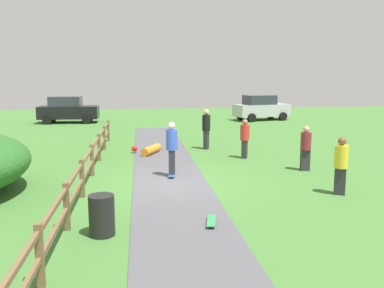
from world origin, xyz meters
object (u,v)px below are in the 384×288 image
object	(u,v)px
skater_fallen	(150,150)
bystander_maroon	(306,146)
bystander_red	(245,137)
trash_bin	(102,215)
skateboard_loose	(211,221)
skater_riding	(172,146)
bystander_black	(206,127)
parked_car_silver	(261,108)
bystander_yellow	(341,163)
parked_car_black	(68,110)

from	to	relation	value
skater_fallen	bystander_maroon	size ratio (longest dim) A/B	0.87
bystander_red	skater_fallen	bearing A→B (deg)	160.79
trash_bin	bystander_red	world-z (taller)	bystander_red
trash_bin	skateboard_loose	size ratio (longest dim) A/B	1.09
skater_riding	bystander_black	distance (m)	5.57
trash_bin	bystander_black	world-z (taller)	bystander_black
trash_bin	parked_car_silver	xyz separation A→B (m)	(10.12, 22.15, 0.51)
skater_riding	skateboard_loose	world-z (taller)	skater_riding
bystander_maroon	skateboard_loose	bearing A→B (deg)	-130.71
skater_riding	bystander_black	world-z (taller)	skater_riding
bystander_yellow	bystander_black	world-z (taller)	bystander_black
skater_riding	skateboard_loose	xyz separation A→B (m)	(0.55, -4.70, -0.98)
bystander_black	bystander_maroon	bearing A→B (deg)	-59.36
bystander_yellow	parked_car_black	distance (m)	22.65
skater_riding	parked_car_black	size ratio (longest dim) A/B	0.44
bystander_maroon	parked_car_silver	world-z (taller)	parked_car_silver
bystander_maroon	bystander_black	world-z (taller)	bystander_black
skater_riding	bystander_yellow	distance (m)	5.43
skateboard_loose	bystander_yellow	xyz separation A→B (m)	(4.13, 1.96, 0.85)
bystander_red	bystander_black	world-z (taller)	bystander_black
bystander_yellow	parked_car_silver	xyz separation A→B (m)	(3.52, 19.84, 0.02)
bystander_black	parked_car_black	size ratio (longest dim) A/B	0.44
skater_fallen	bystander_maroon	distance (m)	6.80
skater_riding	bystander_yellow	size ratio (longest dim) A/B	1.10
trash_bin	parked_car_black	world-z (taller)	parked_car_black
trash_bin	skater_fallen	world-z (taller)	trash_bin
bystander_yellow	skater_riding	bearing A→B (deg)	149.70
skateboard_loose	bystander_yellow	world-z (taller)	bystander_yellow
trash_bin	skateboard_loose	bearing A→B (deg)	8.01
parked_car_silver	skater_fallen	bearing A→B (deg)	-124.51
skateboard_loose	parked_car_black	distance (m)	22.85
skateboard_loose	bystander_maroon	world-z (taller)	bystander_maroon
skater_fallen	bystander_red	distance (m)	4.21
skateboard_loose	trash_bin	bearing A→B (deg)	-171.99
skater_riding	skater_fallen	distance (m)	4.36
skater_riding	parked_car_silver	distance (m)	18.97
skater_fallen	parked_car_silver	bearing A→B (deg)	55.49
bystander_black	parked_car_black	xyz separation A→B (m)	(-8.23, 11.93, -0.08)
bystander_maroon	parked_car_silver	xyz separation A→B (m)	(3.31, 16.76, 0.06)
bystander_red	bystander_black	bearing A→B (deg)	118.27
parked_car_black	skater_riding	bearing A→B (deg)	-70.05
skater_riding	bystander_black	size ratio (longest dim) A/B	1.00
trash_bin	bystander_yellow	xyz separation A→B (m)	(6.61, 2.31, 0.48)
bystander_red	bystander_maroon	distance (m)	2.99
trash_bin	skateboard_loose	xyz separation A→B (m)	(2.47, 0.35, -0.36)
bystander_maroon	parked_car_black	distance (m)	20.11
parked_car_black	parked_car_silver	bearing A→B (deg)	-0.05
trash_bin	bystander_black	distance (m)	10.98
parked_car_black	bystander_red	bearing A→B (deg)	-56.37
bystander_black	parked_car_black	world-z (taller)	parked_car_black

